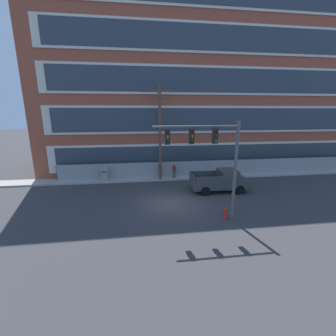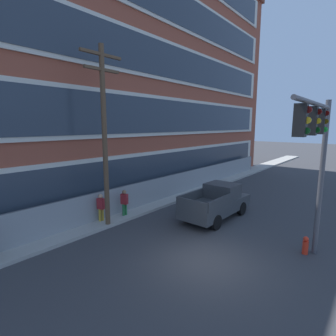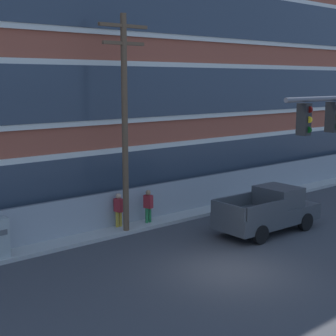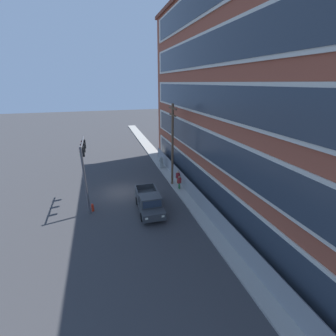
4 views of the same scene
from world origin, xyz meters
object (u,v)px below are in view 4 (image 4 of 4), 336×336
traffic_signal_mast (84,161)px  utility_pole_near_corner (172,143)px  pedestrian_near_cabinet (178,177)px  fire_hydrant (93,207)px  electrical_cabinet (161,163)px  pedestrian_by_fence (179,182)px  pickup_truck_dark_grey (149,203)px

traffic_signal_mast → utility_pole_near_corner: 9.52m
pedestrian_near_cabinet → fire_hydrant: size_ratio=2.17×
utility_pole_near_corner → electrical_cabinet: bearing=178.2°
pedestrian_by_fence → pickup_truck_dark_grey: bearing=-50.0°
traffic_signal_mast → pedestrian_near_cabinet: size_ratio=3.80×
traffic_signal_mast → fire_hydrant: size_ratio=8.23×
pedestrian_by_fence → fire_hydrant: pedestrian_by_fence is taller
traffic_signal_mast → utility_pole_near_corner: utility_pole_near_corner is taller
pedestrian_by_fence → pedestrian_near_cabinet: bearing=167.7°
pickup_truck_dark_grey → fire_hydrant: bearing=-107.2°
utility_pole_near_corner → pedestrian_by_fence: bearing=13.0°
pickup_truck_dark_grey → electrical_cabinet: (-10.63, 4.00, -0.11)m
traffic_signal_mast → fire_hydrant: traffic_signal_mast is taller
pedestrian_by_fence → traffic_signal_mast: bearing=-86.1°
utility_pole_near_corner → traffic_signal_mast: bearing=-76.9°
pedestrian_near_cabinet → utility_pole_near_corner: bearing=-95.9°
pedestrian_near_cabinet → pedestrian_by_fence: 1.47m
pedestrian_by_fence → fire_hydrant: bearing=-78.4°
electrical_cabinet → pedestrian_near_cabinet: pedestrian_near_cabinet is taller
traffic_signal_mast → utility_pole_near_corner: size_ratio=0.69×
fire_hydrant → pickup_truck_dark_grey: bearing=72.8°
pedestrian_by_fence → fire_hydrant: 9.53m
traffic_signal_mast → electrical_cabinet: 12.82m
electrical_cabinet → pedestrian_by_fence: 7.13m
utility_pole_near_corner → pedestrian_by_fence: 4.44m
utility_pole_near_corner → fire_hydrant: 10.71m
traffic_signal_mast → fire_hydrant: bearing=13.3°
traffic_signal_mast → pickup_truck_dark_grey: traffic_signal_mast is taller
traffic_signal_mast → electrical_cabinet: (-7.78, 9.44, -3.84)m
pedestrian_near_cabinet → pedestrian_by_fence: (1.44, -0.31, 0.00)m
pickup_truck_dark_grey → utility_pole_near_corner: (-5.01, 3.83, 4.20)m
traffic_signal_mast → pedestrian_by_fence: traffic_signal_mast is taller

